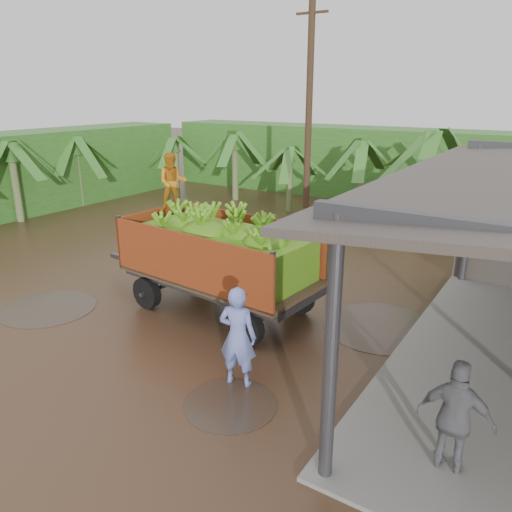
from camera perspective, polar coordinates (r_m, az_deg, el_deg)
The scene contains 8 objects.
ground at distance 13.16m, azimuth -6.32°, elevation -5.96°, with size 100.00×100.00×0.00m, color black.
hedge_north at distance 27.26m, azimuth 11.94°, elevation 10.42°, with size 22.00×3.00×3.60m, color #2D661E.
hedge_west at distance 25.64m, azimuth -25.81°, elevation 8.52°, with size 3.00×18.00×3.60m, color #2D661E.
banana_trailer at distance 12.47m, azimuth -4.15°, elevation 0.15°, with size 7.04×2.84×3.87m.
man_blue at distance 9.51m, azimuth -2.11°, elevation -9.19°, with size 0.73×0.48×2.01m, color #6A78C2.
man_grey at distance 8.04m, azimuth 21.84°, elevation -16.94°, with size 1.09×0.45×1.86m, color slate.
utility_pole at distance 18.75m, azimuth 6.03°, elevation 15.03°, with size 1.20×0.24×8.55m.
banana_plants at distance 20.11m, azimuth -5.91°, elevation 8.04°, with size 24.96×20.40×4.16m.
Camera 1 is at (7.67, -9.23, 5.41)m, focal length 35.00 mm.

